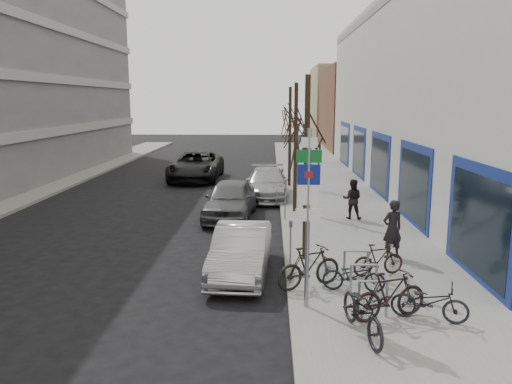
# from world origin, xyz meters

# --- Properties ---
(ground) EXTENTS (120.00, 120.00, 0.00)m
(ground) POSITION_xyz_m (0.00, 0.00, 0.00)
(ground) COLOR black
(ground) RESTS_ON ground
(sidewalk_east) EXTENTS (5.00, 70.00, 0.15)m
(sidewalk_east) POSITION_xyz_m (4.50, 10.00, 0.07)
(sidewalk_east) COLOR slate
(sidewalk_east) RESTS_ON ground
(brick_building_far) EXTENTS (12.00, 14.00, 8.00)m
(brick_building_far) POSITION_xyz_m (13.00, 40.00, 4.00)
(brick_building_far) COLOR brown
(brick_building_far) RESTS_ON ground
(tan_building_far) EXTENTS (13.00, 12.00, 9.00)m
(tan_building_far) POSITION_xyz_m (13.50, 55.00, 4.50)
(tan_building_far) COLOR #937A5B
(tan_building_far) RESTS_ON ground
(highway_sign_pole) EXTENTS (0.55, 0.10, 4.20)m
(highway_sign_pole) POSITION_xyz_m (2.40, -0.01, 2.46)
(highway_sign_pole) COLOR gray
(highway_sign_pole) RESTS_ON ground
(bike_rack) EXTENTS (0.66, 2.26, 0.83)m
(bike_rack) POSITION_xyz_m (3.80, 0.60, 0.66)
(bike_rack) COLOR gray
(bike_rack) RESTS_ON sidewalk_east
(tree_near) EXTENTS (1.80, 1.80, 5.50)m
(tree_near) POSITION_xyz_m (2.60, 3.50, 4.10)
(tree_near) COLOR black
(tree_near) RESTS_ON ground
(tree_mid) EXTENTS (1.80, 1.80, 5.50)m
(tree_mid) POSITION_xyz_m (2.60, 10.00, 4.10)
(tree_mid) COLOR black
(tree_mid) RESTS_ON ground
(tree_far) EXTENTS (1.80, 1.80, 5.50)m
(tree_far) POSITION_xyz_m (2.60, 16.50, 4.10)
(tree_far) COLOR black
(tree_far) RESTS_ON ground
(meter_front) EXTENTS (0.10, 0.08, 1.27)m
(meter_front) POSITION_xyz_m (2.15, 3.00, 0.92)
(meter_front) COLOR gray
(meter_front) RESTS_ON sidewalk_east
(meter_mid) EXTENTS (0.10, 0.08, 1.27)m
(meter_mid) POSITION_xyz_m (2.15, 8.50, 0.92)
(meter_mid) COLOR gray
(meter_mid) RESTS_ON sidewalk_east
(meter_back) EXTENTS (0.10, 0.08, 1.27)m
(meter_back) POSITION_xyz_m (2.15, 14.00, 0.92)
(meter_back) COLOR gray
(meter_back) RESTS_ON sidewalk_east
(bike_near_left) EXTENTS (1.00, 2.05, 1.20)m
(bike_near_left) POSITION_xyz_m (3.42, -1.41, 0.75)
(bike_near_left) COLOR black
(bike_near_left) RESTS_ON sidewalk_east
(bike_near_right) EXTENTS (1.88, 1.17, 1.10)m
(bike_near_right) POSITION_xyz_m (4.13, -0.62, 0.70)
(bike_near_right) COLOR black
(bike_near_right) RESTS_ON sidewalk_east
(bike_mid_curb) EXTENTS (1.58, 0.68, 0.94)m
(bike_mid_curb) POSITION_xyz_m (3.63, 0.96, 0.62)
(bike_mid_curb) COLOR black
(bike_mid_curb) RESTS_ON sidewalk_east
(bike_mid_inner) EXTENTS (1.86, 1.34, 1.11)m
(bike_mid_inner) POSITION_xyz_m (2.55, 1.16, 0.70)
(bike_mid_inner) COLOR black
(bike_mid_inner) RESTS_ON sidewalk_east
(bike_far_curb) EXTENTS (1.68, 0.96, 0.98)m
(bike_far_curb) POSITION_xyz_m (4.97, -0.65, 0.64)
(bike_far_curb) COLOR black
(bike_far_curb) RESTS_ON sidewalk_east
(bike_far_inner) EXTENTS (1.56, 0.88, 0.91)m
(bike_far_inner) POSITION_xyz_m (4.47, 2.11, 0.60)
(bike_far_inner) COLOR black
(bike_far_inner) RESTS_ON sidewalk_east
(parked_car_front) EXTENTS (1.68, 4.23, 1.37)m
(parked_car_front) POSITION_xyz_m (0.76, 2.47, 0.69)
(parked_car_front) COLOR #A3A3A8
(parked_car_front) RESTS_ON ground
(parked_car_mid) EXTENTS (2.18, 4.72, 1.57)m
(parked_car_mid) POSITION_xyz_m (-0.09, 9.24, 0.78)
(parked_car_mid) COLOR #505055
(parked_car_mid) RESTS_ON ground
(parked_car_back) EXTENTS (2.05, 5.03, 1.46)m
(parked_car_back) POSITION_xyz_m (1.40, 13.57, 0.73)
(parked_car_back) COLOR #A4A5A9
(parked_car_back) RESTS_ON ground
(lane_car) EXTENTS (2.93, 6.22, 1.72)m
(lane_car) POSITION_xyz_m (-2.97, 19.24, 0.86)
(lane_car) COLOR black
(lane_car) RESTS_ON ground
(pedestrian_near) EXTENTS (0.75, 0.61, 1.76)m
(pedestrian_near) POSITION_xyz_m (5.19, 3.67, 1.03)
(pedestrian_near) COLOR black
(pedestrian_near) RESTS_ON sidewalk_east
(pedestrian_far) EXTENTS (0.66, 0.51, 1.61)m
(pedestrian_far) POSITION_xyz_m (4.80, 8.67, 0.95)
(pedestrian_far) COLOR black
(pedestrian_far) RESTS_ON sidewalk_east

